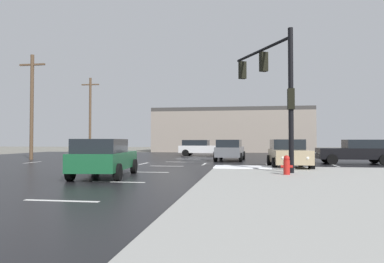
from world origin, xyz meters
TOP-DOWN VIEW (x-y plane):
  - ground_plane at (0.00, 0.00)m, footprint 120.00×120.00m
  - road_asphalt at (0.00, 0.00)m, footprint 44.00×44.00m
  - snow_strip_curbside at (5.00, -4.00)m, footprint 4.00×1.60m
  - lane_markings at (1.20, -1.38)m, footprint 36.15×36.15m
  - traffic_signal_mast at (5.94, -5.55)m, footprint 2.53×4.44m
  - fire_hydrant at (6.27, -7.49)m, footprint 0.48×0.26m
  - strip_building_background at (2.87, 26.10)m, footprint 20.95×8.00m
  - sedan_grey at (3.49, 4.09)m, footprint 2.26×4.63m
  - sedan_green at (-1.20, -8.46)m, footprint 2.45×4.68m
  - sedan_white at (0.34, 11.62)m, footprint 4.61×2.21m
  - sedan_tan at (6.93, -2.58)m, footprint 2.08×4.56m
  - sedan_black at (11.75, 1.57)m, footprint 4.56×2.07m
  - utility_pole_far at (-12.38, 3.44)m, footprint 2.20×0.28m
  - utility_pole_distant at (-13.70, 16.96)m, footprint 2.20×0.28m

SIDE VIEW (x-z plane):
  - ground_plane at x=0.00m, z-range 0.00..0.00m
  - road_asphalt at x=0.00m, z-range 0.00..0.02m
  - lane_markings at x=1.20m, z-range 0.02..0.03m
  - snow_strip_curbside at x=5.00m, z-range 0.14..0.20m
  - fire_hydrant at x=6.27m, z-range 0.14..0.93m
  - sedan_grey at x=3.49m, z-range 0.06..1.64m
  - sedan_green at x=-1.20m, z-range 0.06..1.64m
  - sedan_white at x=0.34m, z-range 0.06..1.64m
  - sedan_tan at x=6.93m, z-range 0.06..1.64m
  - sedan_black at x=11.75m, z-range 0.06..1.64m
  - strip_building_background at x=2.87m, z-range 0.00..5.87m
  - traffic_signal_mast at x=5.94m, z-range 1.16..7.48m
  - utility_pole_far at x=-12.38m, z-range 0.21..8.69m
  - utility_pole_distant at x=-13.70m, z-range 0.21..9.28m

